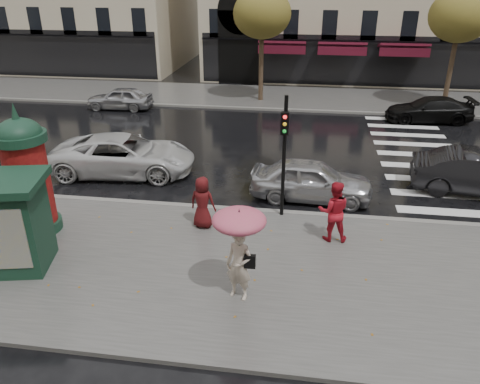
% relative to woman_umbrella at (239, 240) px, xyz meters
% --- Properties ---
extents(ground, '(160.00, 160.00, 0.00)m').
position_rel_woman_umbrella_xyz_m(ground, '(0.43, 1.67, -1.72)').
color(ground, black).
rests_on(ground, ground).
extents(near_sidewalk, '(90.00, 7.00, 0.12)m').
position_rel_woman_umbrella_xyz_m(near_sidewalk, '(0.43, 1.17, -1.66)').
color(near_sidewalk, '#474744').
rests_on(near_sidewalk, ground).
extents(far_sidewalk, '(90.00, 6.00, 0.12)m').
position_rel_woman_umbrella_xyz_m(far_sidewalk, '(0.43, 20.67, -1.66)').
color(far_sidewalk, '#474744').
rests_on(far_sidewalk, ground).
extents(near_kerb, '(90.00, 0.25, 0.14)m').
position_rel_woman_umbrella_xyz_m(near_kerb, '(0.43, 4.67, -1.65)').
color(near_kerb, slate).
rests_on(near_kerb, ground).
extents(far_kerb, '(90.00, 0.25, 0.14)m').
position_rel_woman_umbrella_xyz_m(far_kerb, '(0.43, 17.67, -1.65)').
color(far_kerb, slate).
rests_on(far_kerb, ground).
extents(zebra_crossing, '(3.60, 11.75, 0.01)m').
position_rel_woman_umbrella_xyz_m(zebra_crossing, '(6.43, 11.27, -1.72)').
color(zebra_crossing, silver).
rests_on(zebra_crossing, ground).
extents(tree_far_left, '(3.40, 3.40, 6.64)m').
position_rel_woman_umbrella_xyz_m(tree_far_left, '(-1.57, 19.67, 3.44)').
color(tree_far_left, '#38281C').
rests_on(tree_far_left, ground).
extents(tree_far_right, '(3.40, 3.40, 6.64)m').
position_rel_woman_umbrella_xyz_m(tree_far_right, '(9.43, 19.67, 3.44)').
color(tree_far_right, '#38281C').
rests_on(tree_far_right, ground).
extents(woman_umbrella, '(1.27, 1.27, 2.43)m').
position_rel_woman_umbrella_xyz_m(woman_umbrella, '(0.00, 0.00, 0.00)').
color(woman_umbrella, beige).
rests_on(woman_umbrella, near_sidewalk).
extents(woman_red, '(0.94, 0.75, 1.86)m').
position_rel_woman_umbrella_xyz_m(woman_red, '(2.33, 3.11, -0.67)').
color(woman_red, '#B01523').
rests_on(woman_red, near_sidewalk).
extents(man_burgundy, '(0.88, 0.65, 1.66)m').
position_rel_woman_umbrella_xyz_m(man_burgundy, '(-1.64, 3.33, -0.77)').
color(man_burgundy, '#4D0F11').
rests_on(man_burgundy, near_sidewalk).
extents(morris_column, '(1.49, 1.49, 4.01)m').
position_rel_woman_umbrella_xyz_m(morris_column, '(-6.68, 2.39, 0.31)').
color(morris_column, '#133323').
rests_on(morris_column, near_sidewalk).
extents(traffic_light, '(0.25, 0.37, 3.97)m').
position_rel_woman_umbrella_xyz_m(traffic_light, '(0.75, 4.40, 0.80)').
color(traffic_light, black).
rests_on(traffic_light, near_sidewalk).
extents(newsstand, '(2.47, 2.21, 2.57)m').
position_rel_woman_umbrella_xyz_m(newsstand, '(-6.20, 0.46, -0.28)').
color(newsstand, '#133323').
rests_on(newsstand, near_sidewalk).
extents(car_silver, '(4.36, 1.92, 1.46)m').
position_rel_woman_umbrella_xyz_m(car_silver, '(1.68, 6.07, -0.99)').
color(car_silver, '#B5B6BB').
rests_on(car_silver, ground).
extents(car_darkgrey, '(4.89, 2.24, 1.56)m').
position_rel_woman_umbrella_xyz_m(car_darkgrey, '(7.71, 7.40, -0.95)').
color(car_darkgrey, black).
rests_on(car_darkgrey, ground).
extents(car_white, '(5.83, 3.11, 1.56)m').
position_rel_woman_umbrella_xyz_m(car_white, '(-5.74, 7.35, -0.95)').
color(car_white, silver).
rests_on(car_white, ground).
extents(car_black, '(4.64, 2.13, 1.32)m').
position_rel_woman_umbrella_xyz_m(car_black, '(7.89, 16.67, -1.07)').
color(car_black, black).
rests_on(car_black, ground).
extents(car_far_silver, '(3.86, 1.66, 1.30)m').
position_rel_woman_umbrella_xyz_m(car_far_silver, '(-9.59, 16.67, -1.07)').
color(car_far_silver, '#A3A4A8').
rests_on(car_far_silver, ground).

